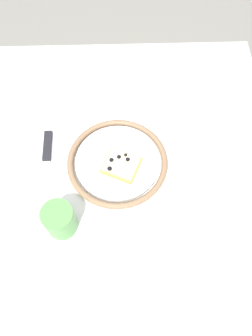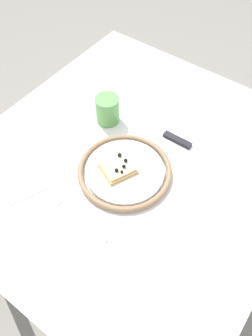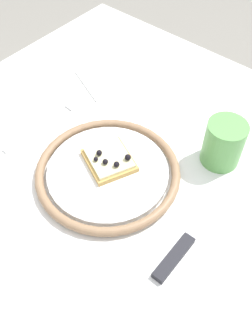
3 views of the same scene
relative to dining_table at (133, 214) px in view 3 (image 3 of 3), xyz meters
The scene contains 8 objects.
ground_plane 0.66m from the dining_table, ahead, with size 6.00×6.00×0.00m, color gray.
dining_table is the anchor object (origin of this frame).
plate 0.11m from the dining_table, behind, with size 0.26×0.26×0.02m.
pizza_slice_near 0.13m from the dining_table, behind, with size 0.11×0.11×0.03m.
knife 0.16m from the dining_table, 13.38° to the right, with size 0.02×0.24×0.01m.
fork 0.26m from the dining_table, behind, with size 0.02×0.20×0.00m.
cup 0.22m from the dining_table, 62.93° to the left, with size 0.07×0.07×0.09m, color #599E4C.
napkin 0.33m from the dining_table, 138.93° to the left, with size 0.12×0.13×0.00m, color white.
Camera 3 is at (0.24, -0.31, 1.29)m, focal length 40.22 mm.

